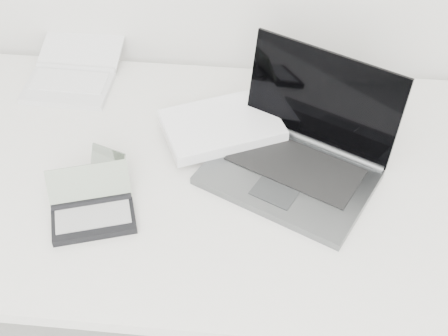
# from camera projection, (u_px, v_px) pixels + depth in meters

# --- Properties ---
(desk) EXTENTS (1.60, 0.80, 0.73)m
(desk) POSITION_uv_depth(u_px,v_px,m) (239.00, 189.00, 1.43)
(desk) COLOR white
(desk) RESTS_ON ground
(laptop_large) EXTENTS (0.56, 0.46, 0.24)m
(laptop_large) POSITION_uv_depth(u_px,v_px,m) (271.00, 144.00, 1.42)
(laptop_large) COLOR #595C5E
(laptop_large) RESTS_ON desk
(netbook_open_white) EXTENTS (0.23, 0.29, 0.05)m
(netbook_open_white) POSITION_uv_depth(u_px,v_px,m) (72.00, 75.00, 1.64)
(netbook_open_white) COLOR silver
(netbook_open_white) RESTS_ON desk
(pda_silver) EXTENTS (0.11, 0.11, 0.07)m
(pda_silver) POSITION_uv_depth(u_px,v_px,m) (102.00, 177.00, 1.38)
(pda_silver) COLOR #B7B7BB
(pda_silver) RESTS_ON desk
(palmtop_charcoal) EXTENTS (0.21, 0.19, 0.09)m
(palmtop_charcoal) POSITION_uv_depth(u_px,v_px,m) (92.00, 211.00, 1.30)
(palmtop_charcoal) COLOR black
(palmtop_charcoal) RESTS_ON desk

